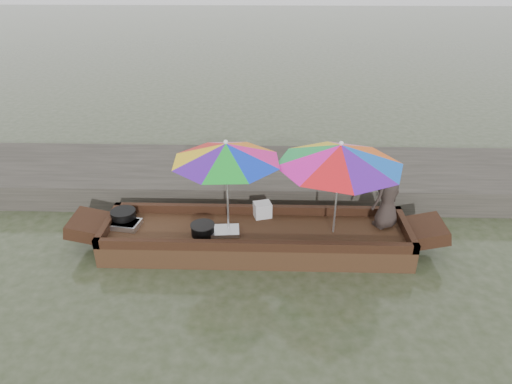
{
  "coord_description": "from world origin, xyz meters",
  "views": [
    {
      "loc": [
        0.19,
        -6.23,
        4.32
      ],
      "look_at": [
        0.0,
        0.1,
        1.0
      ],
      "focal_mm": 32.0,
      "sensor_mm": 36.0,
      "label": 1
    }
  ],
  "objects_px": {
    "boat_hull": "(256,240)",
    "charcoal_grill": "(203,230)",
    "tray_crayfish": "(125,224)",
    "umbrella_stern": "(337,189)",
    "tray_scallop": "(224,231)",
    "umbrella_bow": "(227,187)",
    "cooking_pot": "(124,216)",
    "supply_bag": "(262,210)",
    "vendor": "(388,196)"
  },
  "relations": [
    {
      "from": "tray_crayfish",
      "to": "cooking_pot",
      "type": "bearing_deg",
      "value": 109.51
    },
    {
      "from": "tray_scallop",
      "to": "charcoal_grill",
      "type": "xyz_separation_m",
      "value": [
        -0.33,
        -0.07,
        0.06
      ]
    },
    {
      "from": "charcoal_grill",
      "to": "umbrella_stern",
      "type": "distance_m",
      "value": 2.2
    },
    {
      "from": "supply_bag",
      "to": "umbrella_bow",
      "type": "xyz_separation_m",
      "value": [
        -0.54,
        -0.45,
        0.65
      ]
    },
    {
      "from": "vendor",
      "to": "umbrella_stern",
      "type": "distance_m",
      "value": 0.91
    },
    {
      "from": "tray_crayfish",
      "to": "vendor",
      "type": "height_order",
      "value": "vendor"
    },
    {
      "from": "charcoal_grill",
      "to": "cooking_pot",
      "type": "bearing_deg",
      "value": 165.89
    },
    {
      "from": "vendor",
      "to": "umbrella_bow",
      "type": "relative_size",
      "value": 0.65
    },
    {
      "from": "cooking_pot",
      "to": "umbrella_stern",
      "type": "height_order",
      "value": "umbrella_stern"
    },
    {
      "from": "boat_hull",
      "to": "charcoal_grill",
      "type": "xyz_separation_m",
      "value": [
        -0.84,
        -0.14,
        0.26
      ]
    },
    {
      "from": "boat_hull",
      "to": "umbrella_bow",
      "type": "height_order",
      "value": "umbrella_bow"
    },
    {
      "from": "umbrella_stern",
      "to": "supply_bag",
      "type": "bearing_deg",
      "value": 158.57
    },
    {
      "from": "cooking_pot",
      "to": "supply_bag",
      "type": "height_order",
      "value": "supply_bag"
    },
    {
      "from": "supply_bag",
      "to": "vendor",
      "type": "height_order",
      "value": "vendor"
    },
    {
      "from": "charcoal_grill",
      "to": "tray_scallop",
      "type": "bearing_deg",
      "value": 11.71
    },
    {
      "from": "boat_hull",
      "to": "umbrella_stern",
      "type": "relative_size",
      "value": 2.53
    },
    {
      "from": "vendor",
      "to": "tray_scallop",
      "type": "bearing_deg",
      "value": -28.71
    },
    {
      "from": "boat_hull",
      "to": "charcoal_grill",
      "type": "relative_size",
      "value": 13.44
    },
    {
      "from": "tray_crayfish",
      "to": "supply_bag",
      "type": "bearing_deg",
      "value": 9.96
    },
    {
      "from": "tray_crayfish",
      "to": "boat_hull",
      "type": "bearing_deg",
      "value": -1.49
    },
    {
      "from": "boat_hull",
      "to": "umbrella_bow",
      "type": "xyz_separation_m",
      "value": [
        -0.44,
        0.0,
        0.95
      ]
    },
    {
      "from": "boat_hull",
      "to": "vendor",
      "type": "bearing_deg",
      "value": 5.82
    },
    {
      "from": "charcoal_grill",
      "to": "umbrella_bow",
      "type": "xyz_separation_m",
      "value": [
        0.4,
        0.14,
        0.69
      ]
    },
    {
      "from": "tray_crayfish",
      "to": "umbrella_stern",
      "type": "distance_m",
      "value": 3.47
    },
    {
      "from": "umbrella_bow",
      "to": "boat_hull",
      "type": "bearing_deg",
      "value": 0.0
    },
    {
      "from": "boat_hull",
      "to": "supply_bag",
      "type": "height_order",
      "value": "supply_bag"
    },
    {
      "from": "charcoal_grill",
      "to": "umbrella_stern",
      "type": "relative_size",
      "value": 0.19
    },
    {
      "from": "tray_scallop",
      "to": "charcoal_grill",
      "type": "height_order",
      "value": "charcoal_grill"
    },
    {
      "from": "boat_hull",
      "to": "umbrella_bow",
      "type": "bearing_deg",
      "value": 180.0
    },
    {
      "from": "supply_bag",
      "to": "umbrella_stern",
      "type": "height_order",
      "value": "umbrella_stern"
    },
    {
      "from": "umbrella_bow",
      "to": "umbrella_stern",
      "type": "xyz_separation_m",
      "value": [
        1.69,
        0.0,
        0.0
      ]
    },
    {
      "from": "tray_scallop",
      "to": "umbrella_bow",
      "type": "relative_size",
      "value": 0.29
    },
    {
      "from": "umbrella_bow",
      "to": "umbrella_stern",
      "type": "relative_size",
      "value": 0.87
    },
    {
      "from": "charcoal_grill",
      "to": "vendor",
      "type": "height_order",
      "value": "vendor"
    },
    {
      "from": "tray_scallop",
      "to": "umbrella_stern",
      "type": "relative_size",
      "value": 0.25
    },
    {
      "from": "vendor",
      "to": "umbrella_bow",
      "type": "distance_m",
      "value": 2.56
    },
    {
      "from": "tray_scallop",
      "to": "umbrella_stern",
      "type": "height_order",
      "value": "umbrella_stern"
    },
    {
      "from": "tray_crayfish",
      "to": "vendor",
      "type": "relative_size",
      "value": 0.45
    },
    {
      "from": "tray_crayfish",
      "to": "umbrella_stern",
      "type": "relative_size",
      "value": 0.25
    },
    {
      "from": "tray_scallop",
      "to": "umbrella_stern",
      "type": "distance_m",
      "value": 1.91
    },
    {
      "from": "vendor",
      "to": "supply_bag",
      "type": "bearing_deg",
      "value": -41.83
    },
    {
      "from": "tray_crayfish",
      "to": "charcoal_grill",
      "type": "height_order",
      "value": "charcoal_grill"
    },
    {
      "from": "tray_crayfish",
      "to": "tray_scallop",
      "type": "distance_m",
      "value": 1.64
    },
    {
      "from": "boat_hull",
      "to": "umbrella_stern",
      "type": "height_order",
      "value": "umbrella_stern"
    },
    {
      "from": "tray_scallop",
      "to": "vendor",
      "type": "bearing_deg",
      "value": 6.38
    },
    {
      "from": "boat_hull",
      "to": "tray_scallop",
      "type": "relative_size",
      "value": 10.0
    },
    {
      "from": "tray_crayfish",
      "to": "supply_bag",
      "type": "relative_size",
      "value": 1.75
    },
    {
      "from": "tray_crayfish",
      "to": "tray_scallop",
      "type": "height_order",
      "value": "tray_crayfish"
    },
    {
      "from": "tray_scallop",
      "to": "charcoal_grill",
      "type": "bearing_deg",
      "value": -168.29
    },
    {
      "from": "tray_scallop",
      "to": "vendor",
      "type": "xyz_separation_m",
      "value": [
        2.61,
        0.29,
        0.52
      ]
    }
  ]
}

